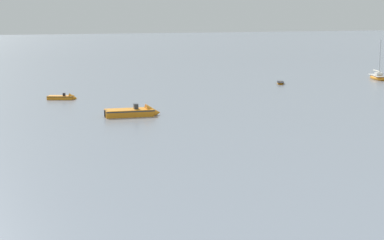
{
  "coord_description": "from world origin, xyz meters",
  "views": [
    {
      "loc": [
        -35.03,
        -14.72,
        11.69
      ],
      "look_at": [
        -7.93,
        43.55,
        0.48
      ],
      "focal_mm": 55.28,
      "sensor_mm": 36.0,
      "label": 1
    }
  ],
  "objects_px": {
    "motorboat_moored_0": "(65,98)",
    "motorboat_moored_3": "(137,113)",
    "sailboat_moored_0": "(378,77)",
    "rowboat_moored_1": "(280,83)"
  },
  "relations": [
    {
      "from": "motorboat_moored_0",
      "to": "sailboat_moored_0",
      "type": "distance_m",
      "value": 60.77
    },
    {
      "from": "motorboat_moored_0",
      "to": "sailboat_moored_0",
      "type": "xyz_separation_m",
      "value": [
        60.7,
        2.75,
        0.14
      ]
    },
    {
      "from": "motorboat_moored_0",
      "to": "motorboat_moored_3",
      "type": "bearing_deg",
      "value": -49.86
    },
    {
      "from": "sailboat_moored_0",
      "to": "motorboat_moored_3",
      "type": "height_order",
      "value": "sailboat_moored_0"
    },
    {
      "from": "sailboat_moored_0",
      "to": "motorboat_moored_3",
      "type": "relative_size",
      "value": 1.13
    },
    {
      "from": "rowboat_moored_1",
      "to": "motorboat_moored_0",
      "type": "bearing_deg",
      "value": 126.02
    },
    {
      "from": "motorboat_moored_0",
      "to": "motorboat_moored_3",
      "type": "distance_m",
      "value": 18.57
    },
    {
      "from": "motorboat_moored_0",
      "to": "rowboat_moored_1",
      "type": "bearing_deg",
      "value": 31.2
    },
    {
      "from": "rowboat_moored_1",
      "to": "motorboat_moored_0",
      "type": "xyz_separation_m",
      "value": [
        -39.32,
        -3.75,
        0.05
      ]
    },
    {
      "from": "motorboat_moored_0",
      "to": "sailboat_moored_0",
      "type": "relative_size",
      "value": 0.57
    }
  ]
}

